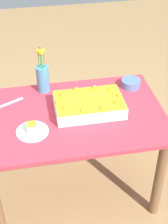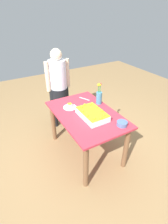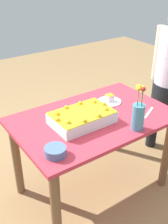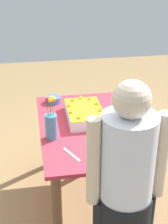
{
  "view_description": "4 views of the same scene",
  "coord_description": "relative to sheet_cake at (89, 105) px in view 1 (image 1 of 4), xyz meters",
  "views": [
    {
      "loc": [
        0.25,
        1.8,
        2.17
      ],
      "look_at": [
        -0.08,
        0.05,
        0.79
      ],
      "focal_mm": 55.0,
      "sensor_mm": 36.0,
      "label": 1
    },
    {
      "loc": [
        -1.84,
        1.1,
        2.1
      ],
      "look_at": [
        -0.02,
        0.05,
        0.79
      ],
      "focal_mm": 28.0,
      "sensor_mm": 36.0,
      "label": 2
    },
    {
      "loc": [
        -1.16,
        -1.53,
        1.85
      ],
      "look_at": [
        -0.11,
        -0.03,
        0.84
      ],
      "focal_mm": 45.0,
      "sensor_mm": 36.0,
      "label": 3
    },
    {
      "loc": [
        2.4,
        -0.45,
        2.09
      ],
      "look_at": [
        -0.12,
        -0.03,
        0.81
      ],
      "focal_mm": 55.0,
      "sensor_mm": 36.0,
      "label": 4
    }
  ],
  "objects": [
    {
      "name": "cake_knife",
      "position": [
        0.53,
        -0.18,
        -0.05
      ],
      "size": [
        0.19,
        0.11,
        0.0
      ],
      "primitive_type": "cube",
      "rotation": [
        0.0,
        0.0,
        3.6
      ],
      "color": "silver",
      "rests_on": "dining_table"
    },
    {
      "name": "ground_plane",
      "position": [
        0.13,
        0.02,
        -0.79
      ],
      "size": [
        8.0,
        8.0,
        0.0
      ],
      "primitive_type": "plane",
      "color": "#98764B"
    },
    {
      "name": "sheet_cake",
      "position": [
        0.0,
        0.0,
        0.0
      ],
      "size": [
        0.46,
        0.3,
        0.11
      ],
      "color": "white",
      "rests_on": "dining_table"
    },
    {
      "name": "flower_vase",
      "position": [
        0.28,
        -0.3,
        0.07
      ],
      "size": [
        0.09,
        0.09,
        0.35
      ],
      "color": "teal",
      "rests_on": "dining_table"
    },
    {
      "name": "fruit_bowl",
      "position": [
        -0.36,
        -0.23,
        -0.02
      ],
      "size": [
        0.14,
        0.14,
        0.06
      ],
      "primitive_type": "cylinder",
      "color": "#4E6B99",
      "rests_on": "dining_table"
    },
    {
      "name": "serving_plate_with_slice",
      "position": [
        0.39,
        0.15,
        -0.03
      ],
      "size": [
        0.21,
        0.21,
        0.07
      ],
      "color": "white",
      "rests_on": "dining_table"
    },
    {
      "name": "dining_table",
      "position": [
        0.13,
        0.02,
        -0.18
      ],
      "size": [
        1.26,
        0.81,
        0.75
      ],
      "color": "#C13041",
      "rests_on": "ground_plane"
    }
  ]
}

